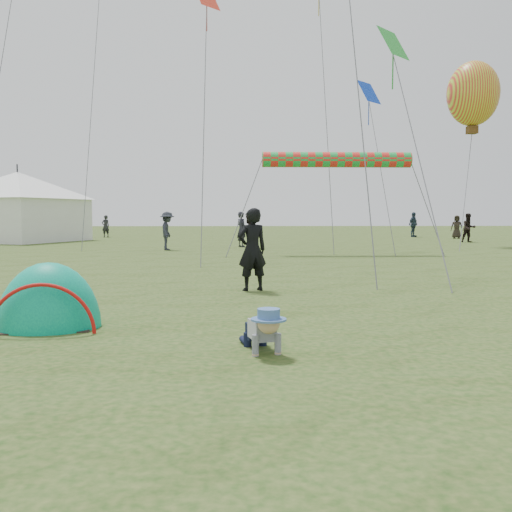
{
  "coord_description": "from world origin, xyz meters",
  "views": [
    {
      "loc": [
        -0.22,
        -7.63,
        1.7
      ],
      "look_at": [
        0.12,
        1.73,
        1.0
      ],
      "focal_mm": 40.0,
      "sensor_mm": 36.0,
      "label": 1
    }
  ],
  "objects_px": {
    "standing_adult": "(252,250)",
    "event_marquee": "(18,204)",
    "crawling_toddler": "(263,329)",
    "popup_tent": "(50,327)",
    "balloon_kite": "(473,98)"
  },
  "relations": [
    {
      "from": "standing_adult",
      "to": "event_marquee",
      "type": "bearing_deg",
      "value": -79.48
    },
    {
      "from": "crawling_toddler",
      "to": "popup_tent",
      "type": "distance_m",
      "value": 3.54
    },
    {
      "from": "event_marquee",
      "to": "balloon_kite",
      "type": "relative_size",
      "value": 1.75
    },
    {
      "from": "standing_adult",
      "to": "balloon_kite",
      "type": "distance_m",
      "value": 22.57
    },
    {
      "from": "balloon_kite",
      "to": "event_marquee",
      "type": "bearing_deg",
      "value": 168.48
    },
    {
      "from": "crawling_toddler",
      "to": "standing_adult",
      "type": "relative_size",
      "value": 0.42
    },
    {
      "from": "standing_adult",
      "to": "popup_tent",
      "type": "bearing_deg",
      "value": 31.31
    },
    {
      "from": "popup_tent",
      "to": "balloon_kite",
      "type": "distance_m",
      "value": 27.67
    },
    {
      "from": "crawling_toddler",
      "to": "standing_adult",
      "type": "xyz_separation_m",
      "value": [
        0.03,
        5.61,
        0.61
      ]
    },
    {
      "from": "standing_adult",
      "to": "event_marquee",
      "type": "height_order",
      "value": "event_marquee"
    },
    {
      "from": "popup_tent",
      "to": "standing_adult",
      "type": "xyz_separation_m",
      "value": [
        3.15,
        3.96,
        0.91
      ]
    },
    {
      "from": "crawling_toddler",
      "to": "event_marquee",
      "type": "xyz_separation_m",
      "value": [
        -13.62,
        28.58,
        1.97
      ]
    },
    {
      "from": "crawling_toddler",
      "to": "standing_adult",
      "type": "bearing_deg",
      "value": 75.78
    },
    {
      "from": "crawling_toddler",
      "to": "popup_tent",
      "type": "relative_size",
      "value": 0.39
    },
    {
      "from": "standing_adult",
      "to": "balloon_kite",
      "type": "xyz_separation_m",
      "value": [
        12.19,
        17.7,
        6.9
      ]
    }
  ]
}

